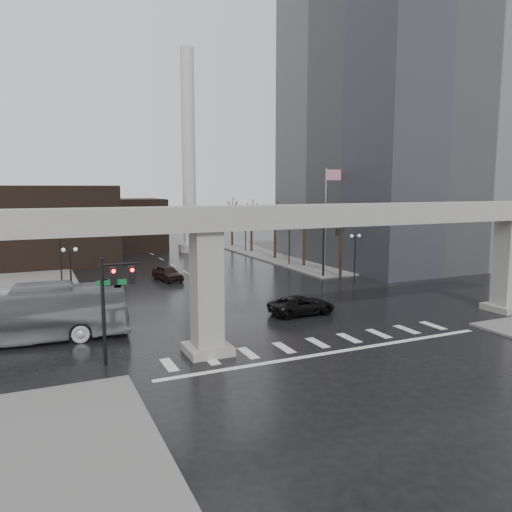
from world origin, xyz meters
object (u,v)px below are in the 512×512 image
object	(u,v)px
city_bus	(22,314)
signal_mast_arm	(293,225)
pickup_truck	(302,305)
far_car	(168,273)

from	to	relation	value
city_bus	signal_mast_arm	bearing A→B (deg)	-60.48
pickup_truck	far_car	world-z (taller)	far_car
signal_mast_arm	city_bus	distance (m)	28.90
signal_mast_arm	far_car	distance (m)	14.19
pickup_truck	signal_mast_arm	bearing A→B (deg)	-25.65
signal_mast_arm	city_bus	size ratio (longest dim) A/B	0.93
pickup_truck	far_car	bearing A→B (deg)	17.95
signal_mast_arm	city_bus	xyz separation A→B (m)	(-26.00, -11.98, -4.01)
far_car	city_bus	bearing A→B (deg)	-140.72
signal_mast_arm	pickup_truck	bearing A→B (deg)	-115.77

